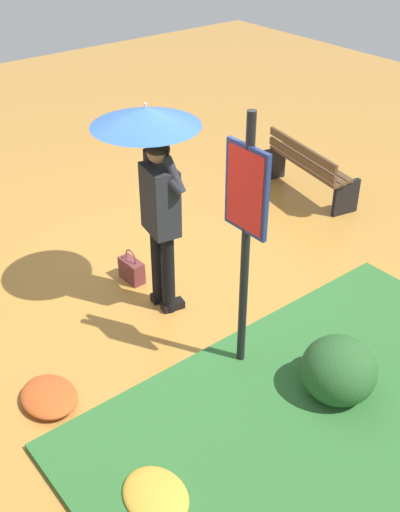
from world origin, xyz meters
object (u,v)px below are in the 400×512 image
at_px(person_with_umbrella, 152,159).
at_px(info_sign_post, 246,220).
at_px(park_bench, 307,168).
at_px(handbag, 132,270).

bearing_deg(person_with_umbrella, info_sign_post, -177.67).
bearing_deg(info_sign_post, park_bench, -56.18).
distance_m(person_with_umbrella, park_bench, 3.15).
bearing_deg(info_sign_post, person_with_umbrella, 2.33).
bearing_deg(handbag, person_with_umbrella, 179.11).
relative_size(person_with_umbrella, handbag, 5.53).
distance_m(person_with_umbrella, handbag, 1.51).
distance_m(info_sign_post, handbag, 2.12).
height_order(person_with_umbrella, info_sign_post, info_sign_post).
xyz_separation_m(info_sign_post, park_bench, (1.88, -2.80, -1.04)).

